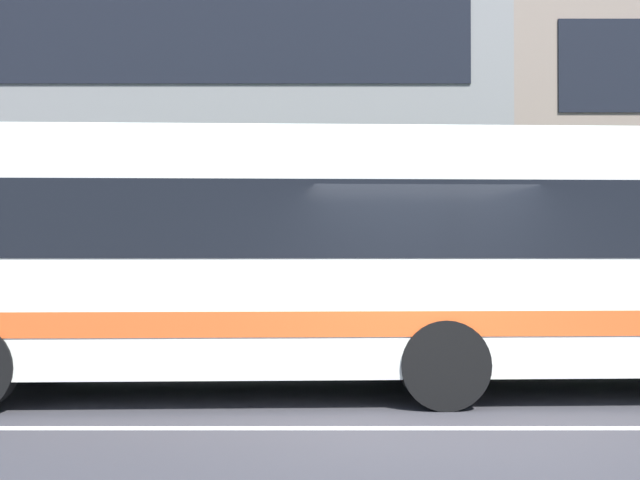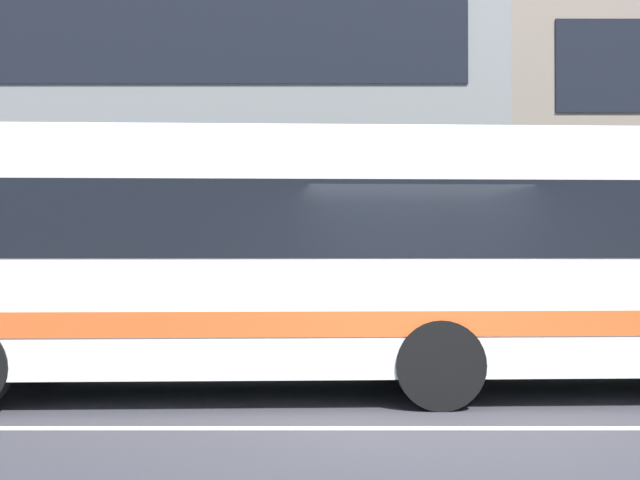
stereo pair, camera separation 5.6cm
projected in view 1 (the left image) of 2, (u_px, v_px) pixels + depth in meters
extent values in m
plane|color=#39383D|center=(438.00, 428.00, 7.90)|extent=(160.00, 160.00, 0.00)
cube|color=silver|center=(438.00, 428.00, 7.90)|extent=(60.00, 0.16, 0.01)
cube|color=#366F32|center=(454.00, 331.00, 13.32)|extent=(18.97, 1.10, 0.85)
cube|color=gray|center=(57.00, 118.00, 21.67)|extent=(22.11, 10.98, 10.78)
cube|color=silver|center=(371.00, 255.00, 10.00)|extent=(11.12, 2.95, 2.72)
cube|color=black|center=(370.00, 223.00, 10.01)|extent=(10.46, 2.94, 0.87)
cube|color=#E75622|center=(371.00, 315.00, 9.99)|extent=(10.90, 2.96, 0.28)
cube|color=silver|center=(370.00, 142.00, 10.02)|extent=(10.66, 2.53, 0.12)
cylinder|color=black|center=(35.00, 343.00, 10.95)|extent=(1.01, 0.32, 1.00)
cylinder|color=black|center=(442.00, 365.00, 8.85)|extent=(1.01, 0.32, 1.00)
cylinder|color=black|center=(410.00, 341.00, 11.17)|extent=(1.01, 0.32, 1.00)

